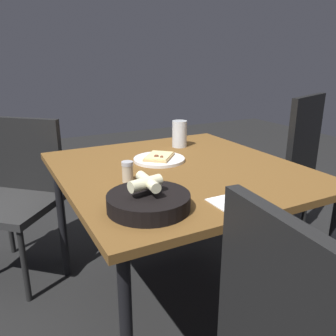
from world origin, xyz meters
The scene contains 9 objects.
ground centered at (0.00, 0.00, 0.00)m, with size 8.00×8.00×0.00m, color black.
dining_table centered at (0.00, 0.00, 0.66)m, with size 1.03×1.09×0.71m.
pizza_plate centered at (-0.03, 0.14, 0.73)m, with size 0.25×0.25×0.04m.
bread_basket centered at (-0.31, -0.34, 0.75)m, with size 0.27×0.27×0.11m.
beer_glass centered at (0.19, 0.33, 0.78)m, with size 0.08×0.08×0.14m.
pepper_shaker centered at (-0.27, -0.06, 0.75)m, with size 0.05×0.05×0.08m.
napkin centered at (-0.02, -0.42, 0.72)m, with size 0.16×0.12×0.00m.
chair_near centered at (-0.64, 0.68, 0.50)m, with size 0.62×0.62×0.87m.
chair_spare centered at (0.90, 0.23, 0.55)m, with size 0.56×0.56×0.98m.
Camera 1 is at (-0.74, -1.29, 1.20)m, focal length 37.07 mm.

